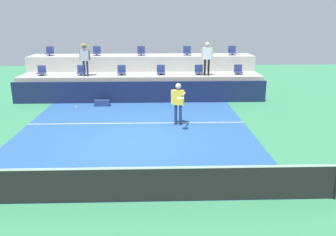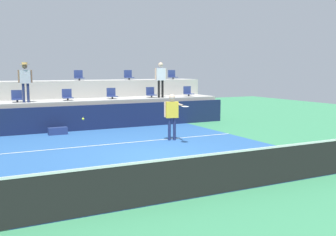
{
  "view_description": "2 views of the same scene",
  "coord_description": "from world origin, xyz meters",
  "px_view_note": "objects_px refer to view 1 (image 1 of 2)",
  "views": [
    {
      "loc": [
        0.87,
        -11.48,
        4.33
      ],
      "look_at": [
        1.21,
        -0.85,
        1.18
      ],
      "focal_mm": 37.05,
      "sensor_mm": 36.0,
      "label": 1
    },
    {
      "loc": [
        -4.93,
        -10.71,
        2.66
      ],
      "look_at": [
        0.17,
        -0.6,
        1.24
      ],
      "focal_mm": 41.61,
      "sensor_mm": 36.0,
      "label": 2
    }
  ],
  "objects_px": {
    "stadium_chair_upper_far_left": "(50,52)",
    "stadium_chair_upper_left": "(97,52)",
    "stadium_chair_lower_mid_right": "(161,71)",
    "stadium_chair_upper_center": "(141,52)",
    "stadium_chair_lower_left": "(81,71)",
    "stadium_chair_lower_far_right": "(238,70)",
    "equipment_bag": "(102,103)",
    "stadium_chair_lower_mid_left": "(122,71)",
    "spectator_in_grey": "(207,55)",
    "stadium_chair_upper_right": "(187,51)",
    "stadium_chair_upper_far_right": "(232,51)",
    "spectator_with_hat": "(85,56)",
    "stadium_chair_lower_far_left": "(41,71)",
    "stadium_chair_lower_right": "(199,70)",
    "tennis_player": "(178,100)",
    "tennis_ball": "(76,107)"
  },
  "relations": [
    {
      "from": "stadium_chair_lower_far_right",
      "to": "stadium_chair_lower_left",
      "type": "bearing_deg",
      "value": 180.0
    },
    {
      "from": "stadium_chair_upper_far_left",
      "to": "equipment_bag",
      "type": "relative_size",
      "value": 0.68
    },
    {
      "from": "stadium_chair_lower_far_right",
      "to": "stadium_chair_upper_far_left",
      "type": "xyz_separation_m",
      "value": [
        -10.65,
        1.8,
        0.85
      ]
    },
    {
      "from": "stadium_chair_upper_right",
      "to": "stadium_chair_upper_far_right",
      "type": "distance_m",
      "value": 2.66
    },
    {
      "from": "tennis_player",
      "to": "stadium_chair_lower_mid_left",
      "type": "bearing_deg",
      "value": 118.27
    },
    {
      "from": "stadium_chair_lower_mid_right",
      "to": "stadium_chair_upper_center",
      "type": "height_order",
      "value": "stadium_chair_upper_center"
    },
    {
      "from": "stadium_chair_lower_right",
      "to": "stadium_chair_upper_center",
      "type": "height_order",
      "value": "stadium_chair_upper_center"
    },
    {
      "from": "stadium_chair_upper_right",
      "to": "spectator_in_grey",
      "type": "relative_size",
      "value": 0.3
    },
    {
      "from": "stadium_chair_lower_far_left",
      "to": "spectator_in_grey",
      "type": "height_order",
      "value": "spectator_in_grey"
    },
    {
      "from": "stadium_chair_lower_right",
      "to": "spectator_in_grey",
      "type": "bearing_deg",
      "value": -46.55
    },
    {
      "from": "stadium_chair_upper_left",
      "to": "equipment_bag",
      "type": "height_order",
      "value": "stadium_chair_upper_left"
    },
    {
      "from": "stadium_chair_lower_mid_left",
      "to": "tennis_ball",
      "type": "distance_m",
      "value": 6.7
    },
    {
      "from": "stadium_chair_upper_right",
      "to": "stadium_chair_lower_left",
      "type": "bearing_deg",
      "value": -162.9
    },
    {
      "from": "tennis_ball",
      "to": "stadium_chair_lower_mid_right",
      "type": "bearing_deg",
      "value": 64.82
    },
    {
      "from": "stadium_chair_upper_left",
      "to": "stadium_chair_upper_far_left",
      "type": "bearing_deg",
      "value": 180.0
    },
    {
      "from": "stadium_chair_upper_far_left",
      "to": "stadium_chair_upper_left",
      "type": "height_order",
      "value": "same"
    },
    {
      "from": "stadium_chair_lower_mid_left",
      "to": "spectator_with_hat",
      "type": "xyz_separation_m",
      "value": [
        -1.83,
        -0.38,
        0.83
      ]
    },
    {
      "from": "stadium_chair_upper_far_right",
      "to": "spectator_with_hat",
      "type": "height_order",
      "value": "spectator_with_hat"
    },
    {
      "from": "stadium_chair_upper_far_right",
      "to": "stadium_chair_lower_far_right",
      "type": "bearing_deg",
      "value": -89.94
    },
    {
      "from": "spectator_in_grey",
      "to": "stadium_chair_upper_far_left",
      "type": "bearing_deg",
      "value": 166.15
    },
    {
      "from": "stadium_chair_lower_mid_right",
      "to": "tennis_player",
      "type": "xyz_separation_m",
      "value": [
        0.64,
        -5.13,
        -0.4
      ]
    },
    {
      "from": "stadium_chair_upper_left",
      "to": "stadium_chair_lower_far_right",
      "type": "bearing_deg",
      "value": -12.78
    },
    {
      "from": "tennis_player",
      "to": "spectator_with_hat",
      "type": "relative_size",
      "value": 1.02
    },
    {
      "from": "stadium_chair_lower_far_left",
      "to": "equipment_bag",
      "type": "relative_size",
      "value": 0.68
    },
    {
      "from": "tennis_player",
      "to": "spectator_with_hat",
      "type": "distance_m",
      "value": 6.72
    },
    {
      "from": "stadium_chair_upper_center",
      "to": "equipment_bag",
      "type": "bearing_deg",
      "value": -116.6
    },
    {
      "from": "tennis_player",
      "to": "stadium_chair_upper_right",
      "type": "bearing_deg",
      "value": 82.34
    },
    {
      "from": "stadium_chair_lower_mid_right",
      "to": "spectator_in_grey",
      "type": "height_order",
      "value": "spectator_in_grey"
    },
    {
      "from": "stadium_chair_upper_left",
      "to": "spectator_with_hat",
      "type": "height_order",
      "value": "spectator_with_hat"
    },
    {
      "from": "stadium_chair_upper_far_left",
      "to": "tennis_ball",
      "type": "xyz_separation_m",
      "value": [
        3.3,
        -8.42,
        -1.11
      ]
    },
    {
      "from": "stadium_chair_upper_far_right",
      "to": "tennis_ball",
      "type": "xyz_separation_m",
      "value": [
        -7.34,
        -8.42,
        -1.11
      ]
    },
    {
      "from": "stadium_chair_lower_right",
      "to": "equipment_bag",
      "type": "bearing_deg",
      "value": -159.59
    },
    {
      "from": "stadium_chair_lower_far_left",
      "to": "stadium_chair_upper_far_right",
      "type": "xyz_separation_m",
      "value": [
        10.63,
        1.8,
        0.85
      ]
    },
    {
      "from": "stadium_chair_lower_mid_left",
      "to": "stadium_chair_lower_mid_right",
      "type": "relative_size",
      "value": 1.0
    },
    {
      "from": "equipment_bag",
      "to": "stadium_chair_lower_mid_left",
      "type": "bearing_deg",
      "value": 65.87
    },
    {
      "from": "stadium_chair_lower_mid_left",
      "to": "stadium_chair_upper_far_right",
      "type": "relative_size",
      "value": 1.0
    },
    {
      "from": "stadium_chair_lower_far_left",
      "to": "stadium_chair_upper_left",
      "type": "xyz_separation_m",
      "value": [
        2.7,
        1.8,
        0.85
      ]
    },
    {
      "from": "stadium_chair_lower_left",
      "to": "stadium_chair_upper_far_left",
      "type": "distance_m",
      "value": 2.92
    },
    {
      "from": "stadium_chair_upper_right",
      "to": "tennis_ball",
      "type": "relative_size",
      "value": 7.65
    },
    {
      "from": "stadium_chair_upper_far_right",
      "to": "stadium_chair_lower_right",
      "type": "bearing_deg",
      "value": -140.12
    },
    {
      "from": "stadium_chair_lower_left",
      "to": "stadium_chair_lower_mid_right",
      "type": "height_order",
      "value": "same"
    },
    {
      "from": "stadium_chair_lower_far_left",
      "to": "stadium_chair_lower_mid_right",
      "type": "height_order",
      "value": "same"
    },
    {
      "from": "stadium_chair_upper_far_left",
      "to": "stadium_chair_upper_far_right",
      "type": "relative_size",
      "value": 1.0
    },
    {
      "from": "stadium_chair_lower_mid_right",
      "to": "stadium_chair_upper_left",
      "type": "xyz_separation_m",
      "value": [
        -3.71,
        1.8,
        0.85
      ]
    },
    {
      "from": "stadium_chair_lower_mid_right",
      "to": "stadium_chair_lower_far_right",
      "type": "distance_m",
      "value": 4.23
    },
    {
      "from": "tennis_player",
      "to": "stadium_chair_upper_far_right",
      "type": "bearing_deg",
      "value": 62.62
    },
    {
      "from": "stadium_chair_upper_far_left",
      "to": "stadium_chair_upper_center",
      "type": "bearing_deg",
      "value": 0.0
    },
    {
      "from": "spectator_in_grey",
      "to": "stadium_chair_lower_left",
      "type": "bearing_deg",
      "value": 176.73
    },
    {
      "from": "stadium_chair_upper_right",
      "to": "stadium_chair_lower_right",
      "type": "bearing_deg",
      "value": -74.33
    },
    {
      "from": "stadium_chair_lower_mid_left",
      "to": "stadium_chair_lower_mid_right",
      "type": "xyz_separation_m",
      "value": [
        2.12,
        0.0,
        0.0
      ]
    }
  ]
}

